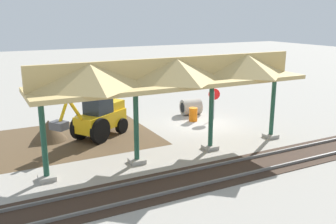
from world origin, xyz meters
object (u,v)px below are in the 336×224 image
(stop_sign, at_px, (214,97))
(concrete_pipe, at_px, (191,107))
(traffic_barrel, at_px, (193,114))
(backhoe, at_px, (99,116))

(stop_sign, relative_size, concrete_pipe, 1.47)
(stop_sign, relative_size, traffic_barrel, 2.35)
(backhoe, height_order, concrete_pipe, backhoe)
(concrete_pipe, bearing_deg, stop_sign, 111.63)
(stop_sign, xyz_separation_m, concrete_pipe, (0.71, -1.79, -0.96))
(backhoe, bearing_deg, concrete_pipe, -164.95)
(traffic_barrel, bearing_deg, stop_sign, 169.38)
(backhoe, height_order, traffic_barrel, backhoe)
(backhoe, distance_m, traffic_barrel, 6.57)
(backhoe, xyz_separation_m, traffic_barrel, (-6.51, -0.42, -0.82))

